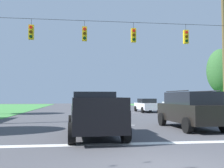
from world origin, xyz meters
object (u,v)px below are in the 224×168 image
suv_black (190,109)px  tree_roadside_right (221,71)px  distant_car_far_parked (174,104)px  overhead_signal_span (112,61)px  distant_car_oncoming (110,104)px  distant_car_crossing_white (147,105)px  pickup_truck (94,114)px  utility_pole_mid_right (224,50)px

suv_black → tree_roadside_right: bearing=53.9°
distant_car_far_parked → overhead_signal_span: bearing=-122.7°
overhead_signal_span → distant_car_oncoming: (1.80, 16.88, -3.31)m
distant_car_crossing_white → distant_car_far_parked: 6.90m
pickup_truck → distant_car_crossing_white: bearing=67.8°
suv_black → overhead_signal_span: bearing=137.0°
distant_car_far_parked → distant_car_oncoming: bearing=174.0°
distant_car_oncoming → utility_pole_mid_right: 16.66m
utility_pole_mid_right → tree_roadside_right: 6.85m
utility_pole_mid_right → suv_black: bearing=-132.0°
pickup_truck → distant_car_oncoming: size_ratio=1.26×
suv_black → distant_car_far_parked: (6.44, 19.57, -0.27)m
utility_pole_mid_right → tree_roadside_right: (3.19, 5.95, -1.11)m
pickup_truck → suv_black: 5.62m
suv_black → utility_pole_mid_right: 10.19m
suv_black → distant_car_far_parked: 20.60m
distant_car_oncoming → utility_pole_mid_right: utility_pole_mid_right is taller
suv_black → distant_car_oncoming: bearing=95.7°
utility_pole_mid_right → distant_car_oncoming: bearing=120.6°
pickup_truck → utility_pole_mid_right: utility_pole_mid_right is taller
distant_car_oncoming → tree_roadside_right: tree_roadside_right is taller
overhead_signal_span → distant_car_oncoming: 17.30m
distant_car_crossing_white → suv_black: bearing=-95.7°
pickup_truck → distant_car_crossing_white: pickup_truck is taller
pickup_truck → utility_pole_mid_right: size_ratio=0.48×
suv_black → distant_car_crossing_white: size_ratio=1.12×
distant_car_oncoming → distant_car_far_parked: size_ratio=1.01×
overhead_signal_span → utility_pole_mid_right: utility_pole_mid_right is taller
overhead_signal_span → tree_roadside_right: 15.98m
tree_roadside_right → utility_pole_mid_right: bearing=-118.2°
distant_car_crossing_white → distant_car_far_parked: (4.96, 4.80, 0.00)m
overhead_signal_span → distant_car_oncoming: size_ratio=4.13×
distant_car_far_parked → tree_roadside_right: bearing=-67.5°
suv_black → tree_roadside_right: (9.28, 12.71, 3.48)m
pickup_truck → overhead_signal_span: bearing=74.8°
distant_car_oncoming → tree_roadside_right: (11.31, -7.75, 3.75)m
distant_car_oncoming → distant_car_crossing_white: bearing=-58.3°
suv_black → tree_roadside_right: size_ratio=0.70×
pickup_truck → tree_roadside_right: 20.91m
suv_black → distant_car_far_parked: bearing=71.8°
overhead_signal_span → pickup_truck: (-1.47, -5.42, -3.13)m
suv_black → utility_pole_mid_right: (6.09, 6.75, 4.59)m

